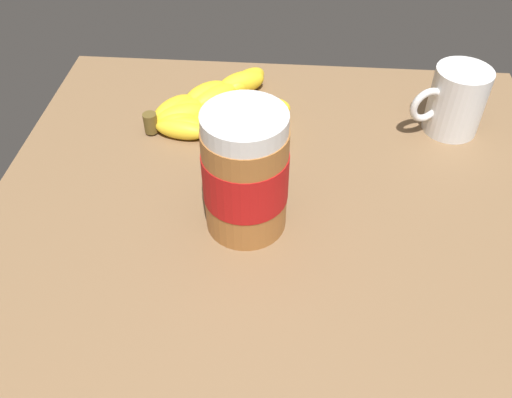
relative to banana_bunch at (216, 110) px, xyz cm
name	(u,v)px	position (x,y,z in cm)	size (l,w,h in cm)	color
ground_plane	(278,239)	(-10.52, 21.79, -3.70)	(74.66, 77.93, 4.12)	brown
banana_bunch	(216,110)	(0.00, 0.00, 0.00)	(21.38, 19.78, 3.55)	yellow
peanut_butter_jar	(245,174)	(-6.50, 20.96, 6.12)	(9.86, 9.86, 15.83)	#9E602D
coffee_mug	(455,101)	(-34.47, -0.39, 3.25)	(11.14, 7.84, 9.75)	silver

